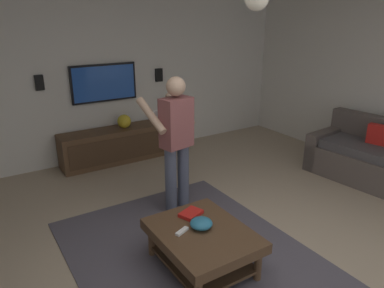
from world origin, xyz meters
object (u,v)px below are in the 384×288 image
(wall_speaker_left, at_px, (159,75))
(wall_speaker_right, at_px, (39,83))
(couch, at_px, (381,162))
(vase_round, at_px, (124,121))
(person_standing, at_px, (176,137))
(coffee_table, at_px, (202,240))
(media_console, at_px, (114,146))
(remote_white, at_px, (182,231))
(bowl, at_px, (201,223))
(tv, at_px, (104,83))
(book, at_px, (191,213))

(wall_speaker_left, distance_m, wall_speaker_right, 1.94)
(couch, distance_m, vase_round, 3.88)
(person_standing, xyz_separation_m, wall_speaker_right, (2.12, 1.04, 0.42))
(wall_speaker_left, xyz_separation_m, wall_speaker_right, (0.00, 1.94, 0.05))
(coffee_table, relative_size, wall_speaker_right, 4.55)
(media_console, height_order, remote_white, media_console)
(bowl, relative_size, remote_white, 1.41)
(person_standing, distance_m, wall_speaker_left, 2.34)
(media_console, distance_m, wall_speaker_right, 1.46)
(coffee_table, distance_m, remote_white, 0.22)
(tv, bearing_deg, couch, 43.84)
(media_console, relative_size, vase_round, 7.73)
(couch, height_order, tv, tv)
(remote_white, height_order, vase_round, vase_round)
(bowl, distance_m, wall_speaker_right, 3.39)
(vase_round, bearing_deg, wall_speaker_left, -70.99)
(media_console, distance_m, vase_round, 0.43)
(tv, height_order, bowl, tv)
(coffee_table, relative_size, remote_white, 6.67)
(person_standing, height_order, remote_white, person_standing)
(wall_speaker_left, bearing_deg, book, 157.69)
(media_console, distance_m, bowl, 2.95)
(couch, height_order, bowl, couch)
(tv, bearing_deg, media_console, 0.00)
(media_console, height_order, book, media_console)
(media_console, distance_m, remote_white, 2.94)
(media_console, relative_size, wall_speaker_left, 7.73)
(remote_white, bearing_deg, coffee_table, -45.05)
(bowl, xyz_separation_m, vase_round, (2.91, -0.46, 0.21))
(tv, height_order, book, tv)
(media_console, distance_m, tv, 1.01)
(tv, xyz_separation_m, wall_speaker_left, (0.01, -0.99, 0.04))
(couch, relative_size, bowl, 9.35)
(tv, bearing_deg, coffee_table, -4.95)
(tv, height_order, wall_speaker_right, tv)
(vase_round, xyz_separation_m, wall_speaker_right, (0.27, 1.15, 0.69))
(tv, distance_m, book, 3.06)
(couch, xyz_separation_m, vase_round, (2.76, 2.71, 0.34))
(person_standing, distance_m, bowl, 1.22)
(coffee_table, xyz_separation_m, tv, (3.22, -0.28, 0.96))
(coffee_table, distance_m, vase_round, 3.02)
(tv, xyz_separation_m, wall_speaker_right, (0.01, 0.96, 0.09))
(couch, height_order, book, couch)
(wall_speaker_left, height_order, wall_speaker_right, wall_speaker_right)
(vase_round, distance_m, wall_speaker_right, 1.37)
(coffee_table, height_order, person_standing, person_standing)
(couch, bearing_deg, remote_white, -3.62)
(media_console, distance_m, person_standing, 1.98)
(couch, relative_size, person_standing, 1.21)
(coffee_table, height_order, tv, tv)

